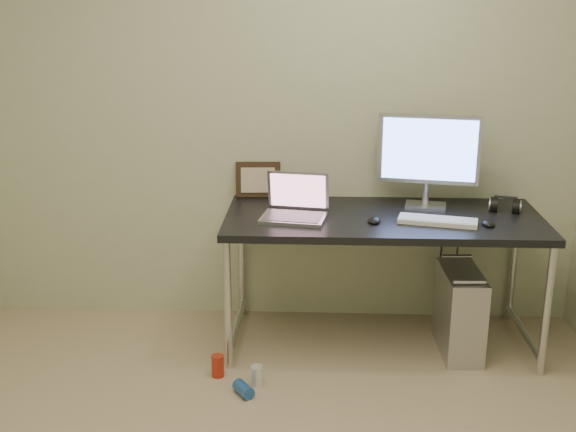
# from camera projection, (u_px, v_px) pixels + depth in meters

# --- Properties ---
(wall_back) EXTENTS (3.50, 0.02, 2.50)m
(wall_back) POSITION_uv_depth(u_px,v_px,m) (277.00, 111.00, 4.12)
(wall_back) COLOR beige
(wall_back) RESTS_ON ground
(desk) EXTENTS (1.70, 0.74, 0.75)m
(desk) POSITION_uv_depth(u_px,v_px,m) (383.00, 229.00, 3.90)
(desk) COLOR black
(desk) RESTS_ON ground
(tower_computer) EXTENTS (0.22, 0.46, 0.50)m
(tower_computer) POSITION_uv_depth(u_px,v_px,m) (459.00, 312.00, 3.93)
(tower_computer) COLOR #ADADB1
(tower_computer) RESTS_ON ground
(cable_a) EXTENTS (0.01, 0.16, 0.69)m
(cable_a) POSITION_uv_depth(u_px,v_px,m) (440.00, 257.00, 4.28)
(cable_a) COLOR black
(cable_a) RESTS_ON ground
(cable_b) EXTENTS (0.02, 0.11, 0.71)m
(cable_b) POSITION_uv_depth(u_px,v_px,m) (456.00, 261.00, 4.26)
(cable_b) COLOR black
(cable_b) RESTS_ON ground
(can_red) EXTENTS (0.08, 0.08, 0.12)m
(can_red) POSITION_uv_depth(u_px,v_px,m) (218.00, 366.00, 3.72)
(can_red) COLOR #B32C18
(can_red) RESTS_ON ground
(can_white) EXTENTS (0.08, 0.08, 0.11)m
(can_white) POSITION_uv_depth(u_px,v_px,m) (257.00, 376.00, 3.63)
(can_white) COLOR silver
(can_white) RESTS_ON ground
(can_blue) EXTENTS (0.12, 0.13, 0.06)m
(can_blue) POSITION_uv_depth(u_px,v_px,m) (244.00, 389.00, 3.55)
(can_blue) COLOR #2453A7
(can_blue) RESTS_ON ground
(laptop) EXTENTS (0.37, 0.32, 0.23)m
(laptop) POSITION_uv_depth(u_px,v_px,m) (295.00, 207.00, 3.85)
(laptop) COLOR silver
(laptop) RESTS_ON desk
(monitor) EXTENTS (0.55, 0.20, 0.52)m
(monitor) POSITION_uv_depth(u_px,v_px,m) (428.00, 154.00, 3.95)
(monitor) COLOR silver
(monitor) RESTS_ON desk
(keyboard) EXTENTS (0.42, 0.22, 0.02)m
(keyboard) POSITION_uv_depth(u_px,v_px,m) (438.00, 221.00, 3.75)
(keyboard) COLOR white
(keyboard) RESTS_ON desk
(mouse_right) EXTENTS (0.07, 0.11, 0.03)m
(mouse_right) POSITION_uv_depth(u_px,v_px,m) (488.00, 222.00, 3.72)
(mouse_right) COLOR black
(mouse_right) RESTS_ON desk
(mouse_left) EXTENTS (0.08, 0.12, 0.04)m
(mouse_left) POSITION_uv_depth(u_px,v_px,m) (374.00, 219.00, 3.77)
(mouse_left) COLOR black
(mouse_left) RESTS_ON desk
(headphones) EXTENTS (0.18, 0.10, 0.11)m
(headphones) POSITION_uv_depth(u_px,v_px,m) (505.00, 206.00, 3.96)
(headphones) COLOR black
(headphones) RESTS_ON desk
(picture_frame) EXTENTS (0.26, 0.09, 0.21)m
(picture_frame) POSITION_uv_depth(u_px,v_px,m) (258.00, 180.00, 4.21)
(picture_frame) COLOR black
(picture_frame) RESTS_ON desk
(webcam) EXTENTS (0.04, 0.03, 0.11)m
(webcam) POSITION_uv_depth(u_px,v_px,m) (317.00, 188.00, 4.12)
(webcam) COLOR silver
(webcam) RESTS_ON desk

